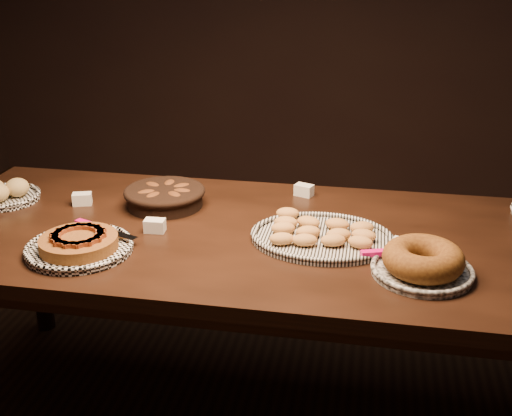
% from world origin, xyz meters
% --- Properties ---
extents(ground, '(5.00, 5.00, 0.00)m').
position_xyz_m(ground, '(0.00, 0.00, 0.00)').
color(ground, black).
rests_on(ground, ground).
extents(buffet_table, '(2.40, 1.00, 0.75)m').
position_xyz_m(buffet_table, '(0.00, 0.00, 0.68)').
color(buffet_table, black).
rests_on(buffet_table, ground).
extents(apple_tart_plate, '(0.35, 0.35, 0.07)m').
position_xyz_m(apple_tart_plate, '(-0.54, -0.25, 0.77)').
color(apple_tart_plate, white).
rests_on(apple_tart_plate, buffet_table).
extents(madeleine_platter, '(0.48, 0.38, 0.05)m').
position_xyz_m(madeleine_platter, '(0.22, -0.02, 0.77)').
color(madeleine_platter, black).
rests_on(madeleine_platter, buffet_table).
extents(bundt_cake_plate, '(0.35, 0.32, 0.10)m').
position_xyz_m(bundt_cake_plate, '(0.54, -0.21, 0.79)').
color(bundt_cake_plate, black).
rests_on(bundt_cake_plate, buffet_table).
extents(croissant_basket, '(0.36, 0.36, 0.08)m').
position_xyz_m(croissant_basket, '(-0.39, 0.17, 0.79)').
color(croissant_basket, black).
rests_on(croissant_basket, buffet_table).
extents(bread_roll_plate, '(0.27, 0.27, 0.09)m').
position_xyz_m(bread_roll_plate, '(-1.02, 0.11, 0.78)').
color(bread_roll_plate, white).
rests_on(bread_roll_plate, buffet_table).
extents(tent_cards, '(1.71, 0.51, 0.04)m').
position_xyz_m(tent_cards, '(0.10, 0.10, 0.77)').
color(tent_cards, white).
rests_on(tent_cards, buffet_table).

